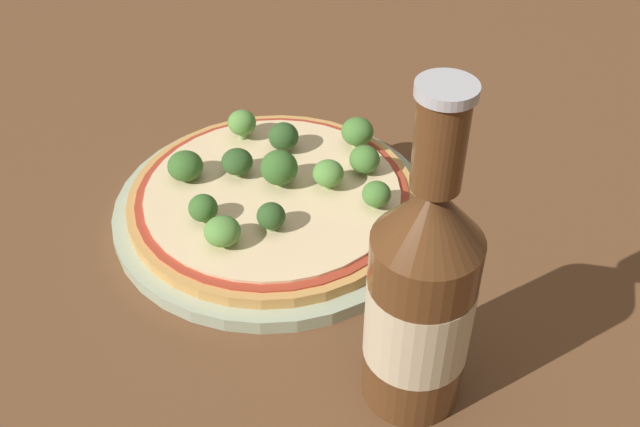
% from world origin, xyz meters
% --- Properties ---
extents(ground_plane, '(3.00, 3.00, 0.00)m').
position_xyz_m(ground_plane, '(0.00, 0.00, 0.00)').
color(ground_plane, brown).
extents(plate, '(0.27, 0.27, 0.01)m').
position_xyz_m(plate, '(-0.00, -0.00, 0.01)').
color(plate, '#A3B293').
rests_on(plate, ground_plane).
extents(pizza, '(0.24, 0.24, 0.01)m').
position_xyz_m(pizza, '(-0.00, 0.00, 0.02)').
color(pizza, tan).
rests_on(pizza, plate).
extents(broccoli_floret_0, '(0.03, 0.03, 0.03)m').
position_xyz_m(broccoli_floret_0, '(0.04, 0.03, 0.04)').
color(broccoli_floret_0, '#7A9E5B').
rests_on(broccoli_floret_0, pizza).
extents(broccoli_floret_1, '(0.03, 0.03, 0.03)m').
position_xyz_m(broccoli_floret_1, '(-0.03, 0.05, 0.04)').
color(broccoli_floret_1, '#7A9E5B').
rests_on(broccoli_floret_1, pizza).
extents(broccoli_floret_2, '(0.02, 0.02, 0.02)m').
position_xyz_m(broccoli_floret_2, '(0.08, 0.03, 0.04)').
color(broccoli_floret_2, '#7A9E5B').
rests_on(broccoli_floret_2, pizza).
extents(broccoli_floret_3, '(0.03, 0.03, 0.02)m').
position_xyz_m(broccoli_floret_3, '(0.01, -0.07, 0.04)').
color(broccoli_floret_3, '#7A9E5B').
rests_on(broccoli_floret_3, pizza).
extents(broccoli_floret_4, '(0.03, 0.03, 0.02)m').
position_xyz_m(broccoli_floret_4, '(-0.04, 0.00, 0.04)').
color(broccoli_floret_4, '#7A9E5B').
rests_on(broccoli_floret_4, pizza).
extents(broccoli_floret_5, '(0.02, 0.02, 0.02)m').
position_xyz_m(broccoli_floret_5, '(0.03, -0.04, 0.04)').
color(broccoli_floret_5, '#7A9E5B').
rests_on(broccoli_floret_5, pizza).
extents(broccoli_floret_6, '(0.03, 0.03, 0.03)m').
position_xyz_m(broccoli_floret_6, '(0.02, 0.09, 0.04)').
color(broccoli_floret_6, '#7A9E5B').
rests_on(broccoli_floret_6, pizza).
extents(broccoli_floret_7, '(0.03, 0.03, 0.03)m').
position_xyz_m(broccoli_floret_7, '(-0.07, 0.05, 0.04)').
color(broccoli_floret_7, '#7A9E5B').
rests_on(broccoli_floret_7, pizza).
extents(broccoli_floret_8, '(0.02, 0.02, 0.02)m').
position_xyz_m(broccoli_floret_8, '(-0.02, -0.06, 0.04)').
color(broccoli_floret_8, '#7A9E5B').
rests_on(broccoli_floret_8, pizza).
extents(broccoli_floret_9, '(0.03, 0.03, 0.03)m').
position_xyz_m(broccoli_floret_9, '(-0.00, 0.01, 0.04)').
color(broccoli_floret_9, '#7A9E5B').
rests_on(broccoli_floret_9, pizza).
extents(broccoli_floret_10, '(0.03, 0.03, 0.03)m').
position_xyz_m(broccoli_floret_10, '(-0.07, -0.03, 0.04)').
color(broccoli_floret_10, '#7A9E5B').
rests_on(broccoli_floret_10, pizza).
extents(broccoli_floret_11, '(0.03, 0.03, 0.02)m').
position_xyz_m(broccoli_floret_11, '(0.05, 0.07, 0.04)').
color(broccoli_floret_11, '#7A9E5B').
rests_on(broccoli_floret_11, pizza).
extents(beer_bottle, '(0.07, 0.07, 0.23)m').
position_xyz_m(beer_bottle, '(0.19, -0.09, 0.09)').
color(beer_bottle, '#563319').
rests_on(beer_bottle, ground_plane).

